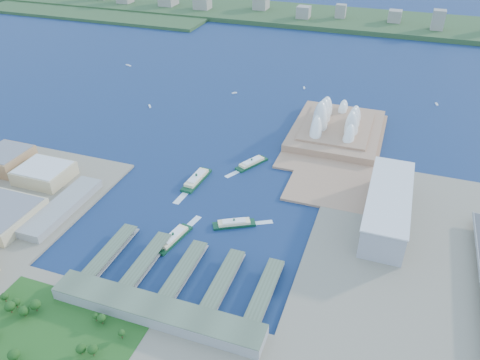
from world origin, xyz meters
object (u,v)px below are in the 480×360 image
at_px(opera_house, 338,116).
at_px(ferry_c, 173,237).
at_px(toaster_building, 387,207).
at_px(ferry_b, 252,162).
at_px(ferry_a, 196,178).
at_px(ferry_d, 234,222).

relative_size(opera_house, ferry_c, 3.34).
bearing_deg(toaster_building, ferry_b, 159.45).
relative_size(toaster_building, ferry_a, 2.60).
height_order(ferry_b, ferry_d, ferry_b).
distance_m(toaster_building, ferry_b, 197.65).
distance_m(opera_house, ferry_c, 337.29).
distance_m(ferry_b, ferry_c, 183.92).
height_order(opera_house, ferry_c, opera_house).
xyz_separation_m(ferry_b, ferry_d, (23.32, -134.74, -0.28)).
relative_size(toaster_building, ferry_d, 3.20).
bearing_deg(ferry_b, ferry_c, -71.45).
xyz_separation_m(toaster_building, ferry_a, (-239.23, 5.20, -14.86)).
bearing_deg(toaster_building, ferry_d, -157.86).
bearing_deg(toaster_building, ferry_a, 178.75).
bearing_deg(ferry_a, ferry_b, 53.41).
bearing_deg(ferry_b, opera_house, 82.15).
xyz_separation_m(ferry_a, ferry_d, (78.06, -70.77, -1.06)).
relative_size(ferry_c, ferry_d, 1.11).
xyz_separation_m(opera_house, toaster_building, (90.00, -200.00, -11.50)).
bearing_deg(ferry_b, toaster_building, 7.44).
relative_size(opera_house, ferry_d, 3.71).
distance_m(ferry_c, ferry_d, 70.99).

